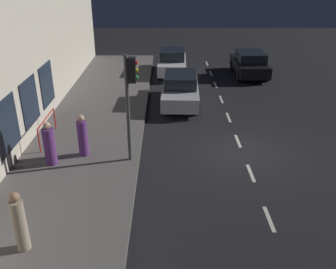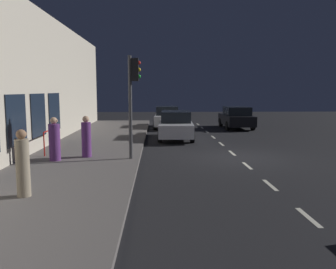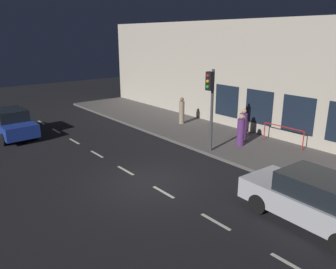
# 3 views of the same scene
# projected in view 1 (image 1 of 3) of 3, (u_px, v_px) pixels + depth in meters

# --- Properties ---
(ground_plane) EXTENTS (60.00, 60.00, 0.00)m
(ground_plane) POSITION_uv_depth(u_px,v_px,m) (242.00, 152.00, 14.71)
(ground_plane) COLOR black
(sidewalk) EXTENTS (4.50, 32.00, 0.15)m
(sidewalk) POSITION_uv_depth(u_px,v_px,m) (83.00, 151.00, 14.65)
(sidewalk) COLOR #5B5654
(sidewalk) RESTS_ON ground
(building_facade) EXTENTS (0.65, 32.00, 6.37)m
(building_facade) POSITION_uv_depth(u_px,v_px,m) (3.00, 74.00, 13.33)
(building_facade) COLOR beige
(building_facade) RESTS_ON ground
(lane_centre_line) EXTENTS (0.12, 27.20, 0.01)m
(lane_centre_line) POSITION_uv_depth(u_px,v_px,m) (238.00, 141.00, 15.61)
(lane_centre_line) COLOR beige
(lane_centre_line) RESTS_ON ground
(traffic_light) EXTENTS (0.48, 0.32, 3.90)m
(traffic_light) POSITION_uv_depth(u_px,v_px,m) (130.00, 89.00, 12.73)
(traffic_light) COLOR #424244
(traffic_light) RESTS_ON sidewalk
(parked_car_0) EXTENTS (1.98, 4.09, 1.58)m
(parked_car_0) POSITION_uv_depth(u_px,v_px,m) (172.00, 62.00, 24.60)
(parked_car_0) COLOR silver
(parked_car_0) RESTS_ON ground
(parked_car_1) EXTENTS (2.07, 4.41, 1.58)m
(parked_car_1) POSITION_uv_depth(u_px,v_px,m) (180.00, 89.00, 19.35)
(parked_car_1) COLOR #B7B7BC
(parked_car_1) RESTS_ON ground
(parked_car_2) EXTENTS (1.99, 4.15, 1.58)m
(parked_car_2) POSITION_uv_depth(u_px,v_px,m) (250.00, 64.00, 24.20)
(parked_car_2) COLOR black
(parked_car_2) RESTS_ON ground
(pedestrian_0) EXTENTS (0.50, 0.50, 1.62)m
(pedestrian_0) POSITION_uv_depth(u_px,v_px,m) (83.00, 137.00, 13.89)
(pedestrian_0) COLOR #5B2D70
(pedestrian_0) RESTS_ON sidewalk
(pedestrian_1) EXTENTS (0.46, 0.46, 1.68)m
(pedestrian_1) POSITION_uv_depth(u_px,v_px,m) (20.00, 223.00, 9.25)
(pedestrian_1) COLOR gray
(pedestrian_1) RESTS_ON sidewalk
(pedestrian_2) EXTENTS (0.43, 0.43, 1.63)m
(pedestrian_2) POSITION_uv_depth(u_px,v_px,m) (49.00, 145.00, 13.27)
(pedestrian_2) COLOR #5B2D70
(pedestrian_2) RESTS_ON sidewalk
(red_railing) EXTENTS (0.05, 2.26, 0.97)m
(red_railing) POSITION_uv_depth(u_px,v_px,m) (47.00, 123.00, 15.08)
(red_railing) COLOR red
(red_railing) RESTS_ON sidewalk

